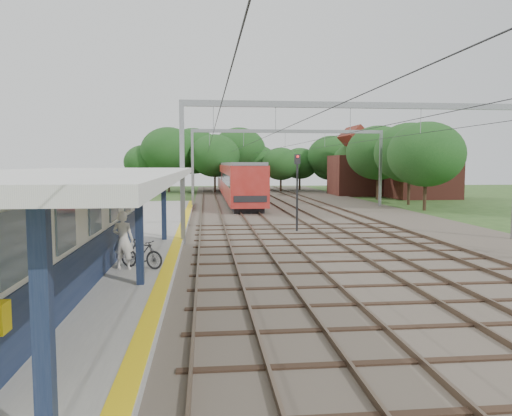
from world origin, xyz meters
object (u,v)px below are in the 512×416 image
bicycle (141,254)px  train (235,179)px  signal_post (297,183)px  person (123,240)px

bicycle → train: 39.66m
bicycle → train: size_ratio=0.04×
train → signal_post: size_ratio=8.38×
bicycle → signal_post: (7.50, 10.79, 2.03)m
person → train: size_ratio=0.05×
bicycle → train: (5.65, 39.23, 1.36)m
train → signal_post: (1.85, -28.44, 0.67)m
person → bicycle: size_ratio=1.19×
train → signal_post: signal_post is taller
bicycle → signal_post: 13.30m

